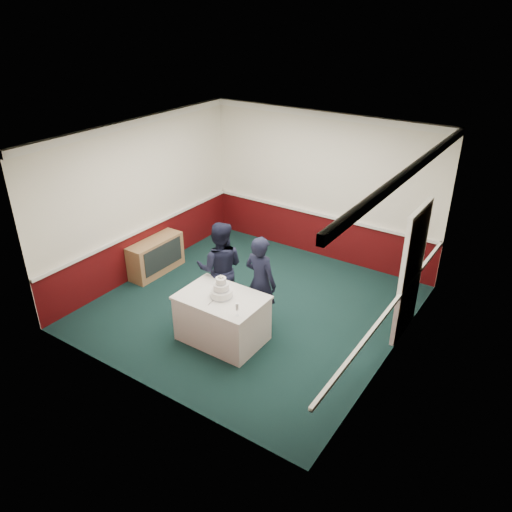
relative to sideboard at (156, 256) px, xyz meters
The scene contains 9 objects.
ground 2.30m from the sideboard, ahead, with size 5.00×5.00×0.00m, color #14312A.
room_shell 2.92m from the sideboard, 14.30° to the left, with size 5.00×5.00×3.00m.
sideboard is the anchor object (origin of this frame).
cake_table 2.64m from the sideboard, 23.13° to the right, with size 1.32×0.92×0.79m.
wedding_cake 2.69m from the sideboard, 23.13° to the right, with size 0.35×0.35×0.36m.
cake_knife 2.73m from the sideboard, 27.29° to the right, with size 0.01×0.22×0.01m, color silver.
champagne_flute 3.26m from the sideboard, 24.22° to the right, with size 0.05×0.05×0.21m.
person_man 2.01m from the sideboard, 11.61° to the right, with size 0.81×0.63×1.67m, color black.
person_woman 2.76m from the sideboard, ahead, with size 0.59×0.39×1.61m, color black.
Camera 1 is at (4.21, -6.13, 4.83)m, focal length 35.00 mm.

